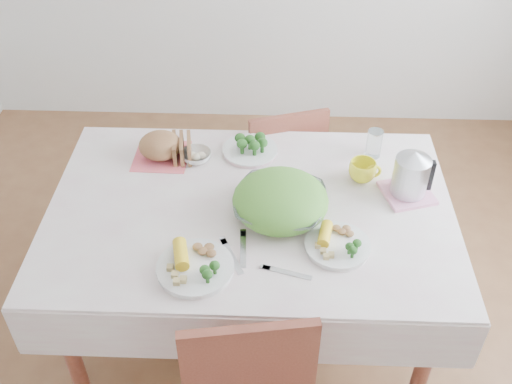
{
  "coord_description": "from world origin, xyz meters",
  "views": [
    {
      "loc": [
        0.08,
        -1.65,
        2.24
      ],
      "look_at": [
        0.02,
        0.02,
        0.82
      ],
      "focal_mm": 42.0,
      "sensor_mm": 36.0,
      "label": 1
    }
  ],
  "objects_px": {
    "chair_far": "(276,161)",
    "dinner_plate_right": "(337,245)",
    "salad_bowl": "(280,205)",
    "dinner_plate_left": "(195,268)",
    "dining_table": "(251,277)",
    "yellow_mug": "(362,171)",
    "electric_kettle": "(412,169)"
  },
  "relations": [
    {
      "from": "salad_bowl",
      "to": "dinner_plate_left",
      "type": "bearing_deg",
      "value": -133.83
    },
    {
      "from": "chair_far",
      "to": "dinner_plate_right",
      "type": "height_order",
      "value": "chair_far"
    },
    {
      "from": "salad_bowl",
      "to": "electric_kettle",
      "type": "relative_size",
      "value": 1.77
    },
    {
      "from": "dining_table",
      "to": "dinner_plate_left",
      "type": "distance_m",
      "value": 0.54
    },
    {
      "from": "yellow_mug",
      "to": "electric_kettle",
      "type": "distance_m",
      "value": 0.2
    },
    {
      "from": "salad_bowl",
      "to": "dinner_plate_right",
      "type": "distance_m",
      "value": 0.26
    },
    {
      "from": "dinner_plate_right",
      "to": "chair_far",
      "type": "bearing_deg",
      "value": 103.71
    },
    {
      "from": "chair_far",
      "to": "electric_kettle",
      "type": "distance_m",
      "value": 0.87
    },
    {
      "from": "dinner_plate_right",
      "to": "electric_kettle",
      "type": "xyz_separation_m",
      "value": [
        0.28,
        0.29,
        0.11
      ]
    },
    {
      "from": "dinner_plate_left",
      "to": "yellow_mug",
      "type": "height_order",
      "value": "yellow_mug"
    },
    {
      "from": "electric_kettle",
      "to": "yellow_mug",
      "type": "bearing_deg",
      "value": 150.26
    },
    {
      "from": "salad_bowl",
      "to": "electric_kettle",
      "type": "bearing_deg",
      "value": 14.8
    },
    {
      "from": "dinner_plate_left",
      "to": "dining_table",
      "type": "bearing_deg",
      "value": 62.32
    },
    {
      "from": "dining_table",
      "to": "yellow_mug",
      "type": "bearing_deg",
      "value": 22.99
    },
    {
      "from": "dining_table",
      "to": "electric_kettle",
      "type": "relative_size",
      "value": 7.59
    },
    {
      "from": "dining_table",
      "to": "dinner_plate_left",
      "type": "relative_size",
      "value": 5.42
    },
    {
      "from": "chair_far",
      "to": "dinner_plate_right",
      "type": "relative_size",
      "value": 3.67
    },
    {
      "from": "chair_far",
      "to": "dinner_plate_right",
      "type": "distance_m",
      "value": 0.95
    },
    {
      "from": "dinner_plate_left",
      "to": "dinner_plate_right",
      "type": "relative_size",
      "value": 1.13
    },
    {
      "from": "chair_far",
      "to": "salad_bowl",
      "type": "bearing_deg",
      "value": 73.9
    },
    {
      "from": "yellow_mug",
      "to": "dinner_plate_right",
      "type": "bearing_deg",
      "value": -107.38
    },
    {
      "from": "dining_table",
      "to": "dinner_plate_left",
      "type": "xyz_separation_m",
      "value": [
        -0.17,
        -0.32,
        0.4
      ]
    },
    {
      "from": "salad_bowl",
      "to": "electric_kettle",
      "type": "xyz_separation_m",
      "value": [
        0.48,
        0.13,
        0.08
      ]
    },
    {
      "from": "chair_far",
      "to": "electric_kettle",
      "type": "relative_size",
      "value": 4.53
    },
    {
      "from": "dinner_plate_left",
      "to": "yellow_mug",
      "type": "bearing_deg",
      "value": 40.11
    },
    {
      "from": "chair_far",
      "to": "electric_kettle",
      "type": "xyz_separation_m",
      "value": [
        0.5,
        -0.58,
        0.42
      ]
    },
    {
      "from": "chair_far",
      "to": "yellow_mug",
      "type": "xyz_separation_m",
      "value": [
        0.33,
        -0.5,
        0.34
      ]
    },
    {
      "from": "electric_kettle",
      "to": "dining_table",
      "type": "bearing_deg",
      "value": -173.28
    },
    {
      "from": "salad_bowl",
      "to": "electric_kettle",
      "type": "height_order",
      "value": "electric_kettle"
    },
    {
      "from": "chair_far",
      "to": "salad_bowl",
      "type": "distance_m",
      "value": 0.78
    },
    {
      "from": "yellow_mug",
      "to": "dinner_plate_left",
      "type": "bearing_deg",
      "value": -139.89
    },
    {
      "from": "dining_table",
      "to": "yellow_mug",
      "type": "height_order",
      "value": "yellow_mug"
    }
  ]
}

